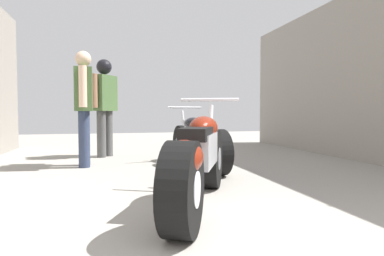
{
  "coord_description": "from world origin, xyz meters",
  "views": [
    {
      "loc": [
        -0.97,
        -0.02,
        0.8
      ],
      "look_at": [
        0.05,
        4.01,
        0.6
      ],
      "focal_mm": 30.44,
      "sensor_mm": 36.0,
      "label": 1
    }
  ],
  "objects_px": {
    "mechanic_in_blue": "(84,102)",
    "mechanic_with_helmet": "(104,99)",
    "motorcycle_maroon_cruiser": "(199,160)",
    "motorcycle_black_naked": "(199,142)"
  },
  "relations": [
    {
      "from": "motorcycle_black_naked",
      "to": "mechanic_with_helmet",
      "type": "relative_size",
      "value": 1.1
    },
    {
      "from": "motorcycle_maroon_cruiser",
      "to": "mechanic_in_blue",
      "type": "bearing_deg",
      "value": 113.89
    },
    {
      "from": "mechanic_in_blue",
      "to": "mechanic_with_helmet",
      "type": "distance_m",
      "value": 1.09
    },
    {
      "from": "motorcycle_maroon_cruiser",
      "to": "mechanic_in_blue",
      "type": "distance_m",
      "value": 2.75
    },
    {
      "from": "motorcycle_maroon_cruiser",
      "to": "motorcycle_black_naked",
      "type": "xyz_separation_m",
      "value": [
        0.53,
        1.92,
        -0.02
      ]
    },
    {
      "from": "motorcycle_maroon_cruiser",
      "to": "mechanic_in_blue",
      "type": "relative_size",
      "value": 1.13
    },
    {
      "from": "motorcycle_black_naked",
      "to": "mechanic_in_blue",
      "type": "height_order",
      "value": "mechanic_in_blue"
    },
    {
      "from": "mechanic_in_blue",
      "to": "mechanic_with_helmet",
      "type": "height_order",
      "value": "mechanic_with_helmet"
    },
    {
      "from": "motorcycle_maroon_cruiser",
      "to": "mechanic_in_blue",
      "type": "xyz_separation_m",
      "value": [
        -1.09,
        2.46,
        0.57
      ]
    },
    {
      "from": "motorcycle_maroon_cruiser",
      "to": "mechanic_with_helmet",
      "type": "xyz_separation_m",
      "value": [
        -0.81,
        3.51,
        0.66
      ]
    }
  ]
}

